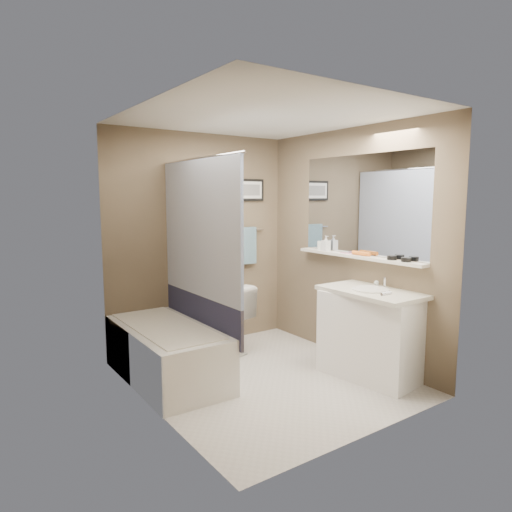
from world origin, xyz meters
TOP-DOWN VIEW (x-y plane):
  - ground at (0.00, 0.00)m, footprint 2.50×2.50m
  - ceiling at (0.00, 0.00)m, footprint 2.20×2.50m
  - wall_back at (0.00, 1.23)m, footprint 2.20×0.04m
  - wall_front at (0.00, -1.23)m, footprint 2.20×0.04m
  - wall_left at (-1.08, 0.00)m, footprint 0.04×2.50m
  - wall_right at (1.08, 0.00)m, footprint 0.04×2.50m
  - tile_surround at (-1.09, 0.50)m, footprint 0.02×1.55m
  - curtain_rod at (-0.40, 0.50)m, footprint 0.02×1.55m
  - curtain_upper at (-0.40, 0.50)m, footprint 0.03×1.45m
  - curtain_lower at (-0.40, 0.50)m, footprint 0.03×1.45m
  - mirror at (1.09, -0.15)m, footprint 0.02×1.60m
  - shelf at (1.04, -0.15)m, footprint 0.12×1.60m
  - towel_bar at (0.55, 1.22)m, footprint 0.60×0.02m
  - towel at (0.55, 1.20)m, footprint 0.34×0.05m
  - art_frame at (0.55, 1.23)m, footprint 0.62×0.02m
  - art_mat at (0.55, 1.22)m, footprint 0.56×0.00m
  - art_image at (0.55, 1.22)m, footprint 0.50×0.00m
  - door at (0.55, -1.24)m, footprint 0.80×0.02m
  - door_handle at (0.22, -1.19)m, footprint 0.10×0.02m
  - bathtub at (-0.75, 0.56)m, footprint 0.72×1.51m
  - tub_rim at (-0.75, 0.56)m, footprint 0.56×1.36m
  - toilet at (0.05, 0.91)m, footprint 0.58×0.82m
  - vanity at (0.85, -0.52)m, footprint 0.61×0.96m
  - countertop at (0.84, -0.52)m, footprint 0.54×0.96m
  - sink_basin at (0.83, -0.52)m, footprint 0.34×0.34m
  - faucet_spout at (1.03, -0.52)m, footprint 0.02×0.02m
  - faucet_knob at (1.03, -0.42)m, footprint 0.05×0.05m
  - candle_bowl_near at (1.04, -0.74)m, footprint 0.09×0.09m
  - candle_bowl_far at (1.04, -0.59)m, footprint 0.09×0.09m
  - hair_brush_front at (1.04, -0.21)m, footprint 0.04×0.22m
  - pink_comb at (1.04, -0.01)m, footprint 0.05×0.16m
  - glass_jar at (1.04, 0.38)m, footprint 0.08×0.08m
  - soap_bottle at (1.04, 0.30)m, footprint 0.07×0.08m

SIDE VIEW (x-z plane):
  - ground at x=0.00m, z-range 0.00..0.00m
  - bathtub at x=-0.75m, z-range 0.00..0.50m
  - toilet at x=0.05m, z-range 0.00..0.76m
  - vanity at x=0.85m, z-range 0.00..0.80m
  - tub_rim at x=-0.75m, z-range 0.49..0.51m
  - curtain_lower at x=-0.40m, z-range 0.40..0.76m
  - countertop at x=0.84m, z-range 0.80..0.84m
  - sink_basin at x=0.83m, z-range 0.84..0.86m
  - faucet_knob at x=1.03m, z-range 0.84..0.90m
  - faucet_spout at x=1.03m, z-range 0.84..0.94m
  - tile_surround at x=-1.09m, z-range 0.00..2.00m
  - door at x=0.55m, z-range 0.00..2.00m
  - door_handle at x=0.22m, z-range 0.99..1.01m
  - shelf at x=1.04m, z-range 1.09..1.11m
  - pink_comb at x=1.04m, z-range 1.11..1.12m
  - towel at x=0.55m, z-range 0.90..1.34m
  - candle_bowl_near at x=1.04m, z-range 1.11..1.16m
  - candle_bowl_far at x=1.04m, z-range 1.11..1.16m
  - hair_brush_front at x=1.04m, z-range 1.12..1.16m
  - glass_jar at x=1.04m, z-range 1.11..1.22m
  - soap_bottle at x=1.04m, z-range 1.11..1.28m
  - wall_back at x=0.00m, z-range 0.00..2.40m
  - wall_front at x=0.00m, z-range 0.00..2.40m
  - wall_left at x=-1.08m, z-range 0.00..2.40m
  - wall_right at x=1.08m, z-range 0.00..2.40m
  - towel_bar at x=0.55m, z-range 1.29..1.31m
  - curtain_upper at x=-0.40m, z-range 0.76..2.04m
  - mirror at x=1.09m, z-range 1.12..2.12m
  - art_frame at x=0.55m, z-range 1.65..1.91m
  - art_mat at x=0.55m, z-range 1.68..1.88m
  - art_image at x=0.55m, z-range 1.72..1.84m
  - curtain_rod at x=-0.40m, z-range 2.04..2.06m
  - ceiling at x=0.00m, z-range 2.36..2.40m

